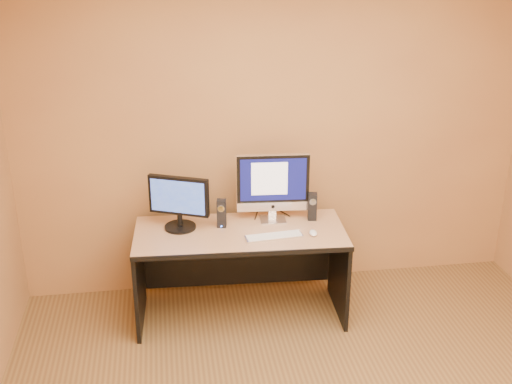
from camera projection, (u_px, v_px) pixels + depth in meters
walls at (348, 250)px, 3.12m from camera, size 4.00×4.00×2.60m
desk at (241, 274)px, 4.80m from camera, size 1.57×0.75×0.71m
imac at (273, 188)px, 4.74m from camera, size 0.56×0.24×0.53m
second_monitor at (179, 203)px, 4.64m from camera, size 0.51×0.39×0.40m
speaker_left at (222, 213)px, 4.71m from camera, size 0.08×0.08×0.21m
speaker_right at (312, 206)px, 4.82m from camera, size 0.08×0.08×0.21m
keyboard at (274, 236)px, 4.57m from camera, size 0.42×0.15×0.02m
mouse at (313, 233)px, 4.60m from camera, size 0.06×0.10×0.03m
cable_a at (281, 212)px, 4.98m from camera, size 0.10×0.19×0.01m
cable_b at (256, 215)px, 4.93m from camera, size 0.06×0.17×0.01m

